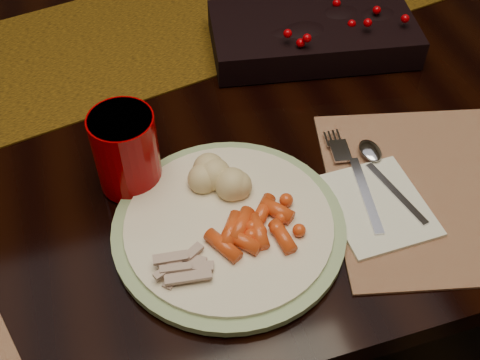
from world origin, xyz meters
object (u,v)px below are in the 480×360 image
object	(u,v)px
centerpiece	(313,30)
mashed_potatoes	(215,175)
turkey_shreds	(184,270)
napkin	(377,205)
red_cup	(126,151)
dinner_plate	(229,226)
dining_table	(206,223)
baby_carrots	(253,229)

from	to	relation	value
centerpiece	mashed_potatoes	bearing A→B (deg)	-132.54
turkey_shreds	napkin	size ratio (longest dim) A/B	0.50
centerpiece	mashed_potatoes	world-z (taller)	centerpiece
mashed_potatoes	red_cup	distance (m)	0.12
dinner_plate	turkey_shreds	world-z (taller)	turkey_shreds
mashed_potatoes	turkey_shreds	xyz separation A→B (m)	(-0.07, -0.12, -0.01)
mashed_potatoes	dinner_plate	bearing A→B (deg)	-91.05
centerpiece	turkey_shreds	xyz separation A→B (m)	(-0.32, -0.39, -0.01)
dining_table	napkin	size ratio (longest dim) A/B	12.54
turkey_shreds	red_cup	size ratio (longest dim) A/B	0.62
dining_table	dinner_plate	world-z (taller)	dinner_plate
baby_carrots	mashed_potatoes	distance (m)	0.09
mashed_potatoes	dining_table	bearing A→B (deg)	82.02
dinner_plate	red_cup	distance (m)	0.17
centerpiece	red_cup	bearing A→B (deg)	-148.67
dining_table	napkin	distance (m)	0.53
baby_carrots	mashed_potatoes	size ratio (longest dim) A/B	1.27
napkin	baby_carrots	bearing A→B (deg)	179.98
dining_table	baby_carrots	world-z (taller)	baby_carrots
napkin	centerpiece	bearing A→B (deg)	80.87
centerpiece	turkey_shreds	world-z (taller)	centerpiece
dining_table	turkey_shreds	distance (m)	0.55
mashed_potatoes	napkin	size ratio (longest dim) A/B	0.55
dinner_plate	centerpiece	bearing A→B (deg)	53.46
dining_table	centerpiece	bearing A→B (deg)	7.83
dinner_plate	napkin	xyz separation A→B (m)	(0.20, -0.02, -0.01)
dinner_plate	baby_carrots	world-z (taller)	baby_carrots
dining_table	napkin	world-z (taller)	napkin
centerpiece	mashed_potatoes	size ratio (longest dim) A/B	4.25
dining_table	napkin	bearing A→B (deg)	-63.34
centerpiece	mashed_potatoes	distance (m)	0.36
centerpiece	napkin	xyz separation A→B (m)	(-0.05, -0.35, -0.03)
dinner_plate	napkin	size ratio (longest dim) A/B	2.07
dinner_plate	mashed_potatoes	distance (m)	0.07
dinner_plate	red_cup	size ratio (longest dim) A/B	2.56
dining_table	dinner_plate	distance (m)	0.49
baby_carrots	red_cup	xyz separation A→B (m)	(-0.13, 0.14, 0.03)
baby_carrots	red_cup	world-z (taller)	red_cup
napkin	red_cup	bearing A→B (deg)	153.55
turkey_shreds	napkin	xyz separation A→B (m)	(0.27, 0.03, -0.02)
red_cup	centerpiece	bearing A→B (deg)	31.33
dinner_plate	baby_carrots	bearing A→B (deg)	-45.61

